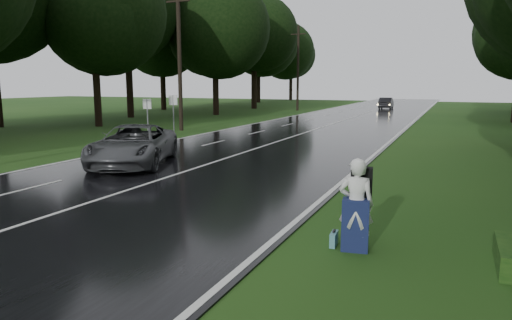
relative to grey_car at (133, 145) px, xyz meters
The scene contains 14 objects.
ground 7.31m from the grey_car, 68.13° to the right, with size 160.00×160.00×0.00m, color #224514.
road 13.56m from the grey_car, 78.47° to the left, with size 12.00×140.00×0.04m, color black.
lane_center 13.56m from the grey_car, 78.47° to the left, with size 0.12×140.00×0.01m, color silver.
grey_car is the anchor object (origin of this frame).
far_car 45.77m from the grey_car, 85.53° to the left, with size 1.50×4.31×1.42m, color black.
hitchhiker 11.83m from the grey_car, 30.72° to the right, with size 0.74×0.69×1.87m.
suitcase 11.43m from the grey_car, 31.55° to the right, with size 0.12×0.40×0.29m, color teal.
utility_pole_mid 13.92m from the grey_car, 114.65° to the left, with size 1.80×0.28×9.68m, color black, non-canonical shape.
utility_pole_far 38.76m from the grey_car, 98.60° to the left, with size 1.80×0.28×9.92m, color black, non-canonical shape.
road_sign_a 8.42m from the grey_car, 122.46° to the left, with size 0.57×0.10×2.39m, color white, non-canonical shape.
road_sign_b 10.76m from the grey_car, 114.78° to the left, with size 0.61×0.10×2.53m, color white, non-canonical shape.
tree_left_d 18.47m from the grey_car, 136.16° to the left, with size 9.55×9.55×14.92m, color black, non-canonical shape.
tree_left_e 29.87m from the grey_car, 111.93° to the left, with size 9.43×9.43×14.74m, color black, non-canonical shape.
tree_left_f 41.98m from the grey_car, 107.03° to the left, with size 11.14×11.14×17.40m, color black, non-canonical shape.
Camera 1 is at (9.17, -8.22, 3.31)m, focal length 32.48 mm.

